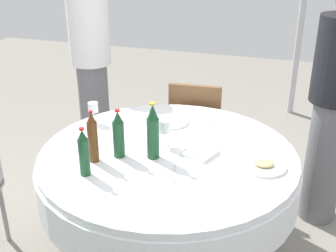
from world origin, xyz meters
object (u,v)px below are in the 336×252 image
at_px(bottle_brown_right, 93,138).
at_px(wine_glass_left, 165,127).
at_px(bottle_dark_green_rear, 153,132).
at_px(plate_mid, 172,122).
at_px(bottle_dark_green_front, 84,153).
at_px(wine_glass_west, 93,109).
at_px(bottle_dark_green_west, 119,135).
at_px(person_right, 334,106).
at_px(person_front, 91,64).
at_px(plate_north, 263,165).
at_px(chair_east, 196,123).
at_px(dining_table, 168,173).

xyz_separation_m(bottle_brown_right, wine_glass_left, (0.32, 0.30, -0.02)).
bearing_deg(bottle_dark_green_rear, plate_mid, 95.10).
distance_m(bottle_dark_green_rear, plate_mid, 0.51).
distance_m(bottle_dark_green_front, wine_glass_left, 0.54).
height_order(bottle_dark_green_rear, wine_glass_west, bottle_dark_green_rear).
bearing_deg(bottle_dark_green_west, bottle_brown_right, -139.91).
bearing_deg(person_right, bottle_dark_green_west, -91.77).
distance_m(bottle_dark_green_west, person_front, 1.39).
xyz_separation_m(bottle_brown_right, bottle_dark_green_west, (0.11, 0.09, -0.01)).
bearing_deg(plate_north, bottle_dark_green_west, -171.38).
bearing_deg(chair_east, plate_mid, -97.95).
xyz_separation_m(wine_glass_west, chair_east, (0.54, 0.69, -0.32)).
bearing_deg(bottle_brown_right, chair_east, 75.72).
height_order(bottle_dark_green_front, wine_glass_west, bottle_dark_green_front).
xyz_separation_m(bottle_dark_green_front, bottle_dark_green_west, (0.09, 0.24, 0.01)).
height_order(dining_table, chair_east, chair_east).
bearing_deg(person_right, chair_east, -140.42).
distance_m(dining_table, chair_east, 0.94).
relative_size(bottle_dark_green_front, plate_north, 1.12).
relative_size(wine_glass_left, plate_mid, 0.75).
xyz_separation_m(dining_table, plate_north, (0.55, -0.01, 0.16)).
relative_size(dining_table, bottle_dark_green_front, 5.64).
relative_size(person_front, person_right, 1.02).
bearing_deg(bottle_brown_right, plate_north, 13.29).
relative_size(bottle_brown_right, plate_north, 1.24).
relative_size(bottle_dark_green_west, person_right, 0.17).
bearing_deg(wine_glass_left, wine_glass_west, 162.78).
xyz_separation_m(bottle_brown_right, bottle_dark_green_rear, (0.30, 0.14, 0.01)).
height_order(wine_glass_left, person_front, person_front).
bearing_deg(wine_glass_west, bottle_dark_green_rear, -31.55).
distance_m(dining_table, plate_north, 0.57).
xyz_separation_m(bottle_brown_right, wine_glass_west, (-0.24, 0.47, -0.04)).
xyz_separation_m(wine_glass_west, wine_glass_left, (0.56, -0.17, 0.02)).
xyz_separation_m(bottle_dark_green_front, wine_glass_left, (0.29, 0.45, -0.01)).
distance_m(dining_table, wine_glass_left, 0.28).
bearing_deg(chair_east, person_front, 170.46).
height_order(person_right, chair_east, person_right).
bearing_deg(plate_north, wine_glass_left, 171.85).
bearing_deg(plate_mid, bottle_brown_right, -112.49).
height_order(bottle_dark_green_front, plate_mid, bottle_dark_green_front).
relative_size(bottle_dark_green_west, plate_mid, 1.29).
height_order(wine_glass_west, person_front, person_front).
distance_m(person_front, chair_east, 1.03).
relative_size(dining_table, bottle_brown_right, 5.08).
bearing_deg(person_right, dining_table, -90.00).
height_order(dining_table, plate_mid, plate_mid).
xyz_separation_m(plate_mid, person_front, (-0.92, 0.63, 0.14)).
distance_m(bottle_brown_right, wine_glass_left, 0.44).
height_order(wine_glass_west, plate_north, wine_glass_west).
bearing_deg(plate_mid, bottle_dark_green_rear, -84.90).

